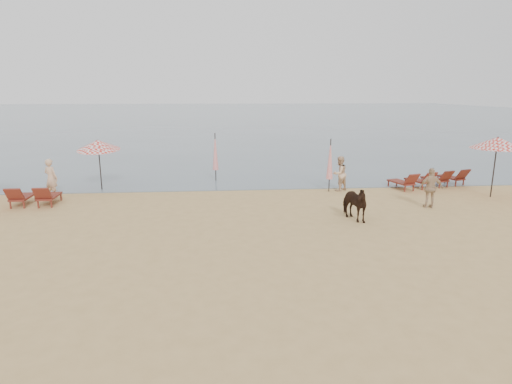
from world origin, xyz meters
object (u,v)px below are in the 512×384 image
beachgoer_left (51,178)px  beachgoer_right_b (431,188)px  lounger_cluster_right (430,179)px  cow (353,203)px  umbrella_open_left_b (98,145)px  lounger_cluster_left (34,196)px  umbrella_closed_left (215,152)px  umbrella_open_right (497,143)px  umbrella_closed_right (330,159)px  beachgoer_right_a (340,174)px

beachgoer_left → beachgoer_right_b: bearing=-166.8°
lounger_cluster_right → beachgoer_right_b: size_ratio=2.50×
cow → umbrella_open_left_b: bearing=132.0°
umbrella_open_left_b → beachgoer_right_b: size_ratio=1.53×
lounger_cluster_left → umbrella_closed_left: 8.53m
umbrella_open_right → beachgoer_right_b: bearing=-153.4°
lounger_cluster_right → umbrella_closed_right: (-5.09, -0.48, 1.10)m
lounger_cluster_left → cow: 12.65m
umbrella_closed_left → beachgoer_right_b: 10.40m
umbrella_closed_right → beachgoer_right_b: umbrella_closed_right is taller
cow → umbrella_closed_right: bearing=67.3°
lounger_cluster_right → beachgoer_right_a: (-4.57, -0.33, 0.40)m
umbrella_open_left_b → beachgoer_right_b: umbrella_open_left_b is taller
umbrella_open_left_b → beachgoer_left: size_ratio=1.44×
umbrella_open_right → beachgoer_right_b: umbrella_open_right is taller
lounger_cluster_right → lounger_cluster_left: bearing=169.3°
umbrella_open_right → cow: bearing=-154.2°
beachgoer_left → lounger_cluster_left: bearing=106.7°
lounger_cluster_right → cow: bearing=-154.3°
umbrella_open_left_b → umbrella_closed_right: size_ratio=1.01×
umbrella_open_left_b → cow: size_ratio=1.61×
lounger_cluster_right → cow: 7.34m
cow → beachgoer_right_a: (0.81, 4.66, 0.17)m
beachgoer_right_a → beachgoer_right_b: bearing=98.1°
lounger_cluster_right → beachgoer_right_a: beachgoer_right_a is taller
umbrella_closed_right → lounger_cluster_left: bearing=-173.1°
umbrella_closed_right → cow: (-0.29, -4.51, -0.86)m
lounger_cluster_right → beachgoer_right_b: (-1.79, -3.60, 0.39)m
umbrella_closed_left → beachgoer_right_a: umbrella_closed_left is taller
umbrella_closed_left → cow: 8.83m
cow → umbrella_closed_left: bearing=105.4°
beachgoer_left → umbrella_closed_left: bearing=-134.2°
beachgoer_right_a → umbrella_open_right: bearing=131.9°
lounger_cluster_right → beachgoer_right_b: 4.04m
lounger_cluster_right → cow: size_ratio=2.63×
umbrella_closed_left → beachgoer_right_a: size_ratio=1.54×
umbrella_open_left_b → umbrella_closed_left: (5.36, 1.53, -0.60)m
lounger_cluster_left → cow: bearing=-15.4°
umbrella_open_left_b → umbrella_closed_right: umbrella_open_left_b is taller
cow → beachgoer_right_a: 4.73m
umbrella_closed_right → lounger_cluster_right: bearing=5.3°
umbrella_open_left_b → umbrella_open_right: (17.47, -2.84, 0.26)m
lounger_cluster_right → umbrella_open_right: umbrella_open_right is taller
umbrella_open_right → umbrella_open_left_b: bearing=174.7°
umbrella_open_left_b → umbrella_closed_left: umbrella_closed_left is taller
cow → beachgoer_right_a: bearing=61.2°
beachgoer_left → beachgoer_right_b: 15.98m
umbrella_open_right → beachgoer_left: umbrella_open_right is taller
umbrella_closed_left → beachgoer_left: size_ratio=1.46×
umbrella_open_left_b → umbrella_closed_right: bearing=-0.2°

